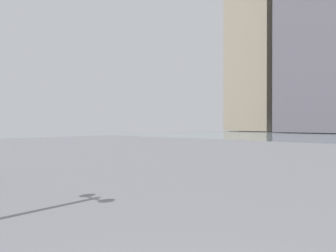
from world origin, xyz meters
TOP-DOWN VIEW (x-y plane):
  - building_annex at (22.21, -63.97)m, footprint 12.95×12.94m
  - building_highrise at (37.27, -67.04)m, footprint 10.61×10.85m

SIDE VIEW (x-z plane):
  - building_highrise at x=37.27m, z-range 0.00..38.72m
  - building_annex at x=22.21m, z-range 0.00..38.76m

